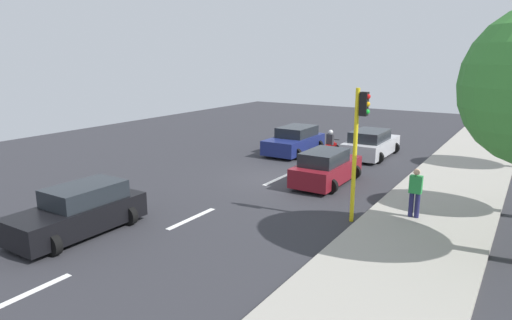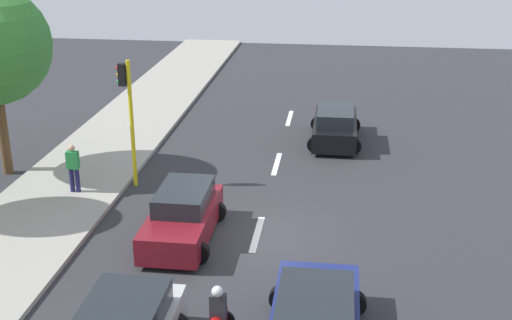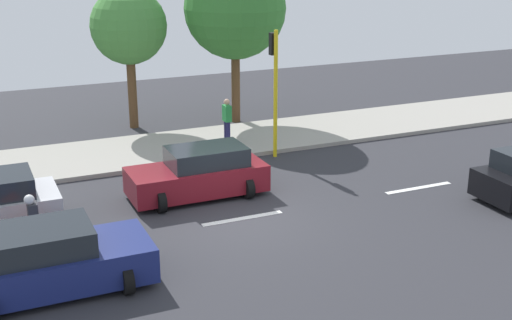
% 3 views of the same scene
% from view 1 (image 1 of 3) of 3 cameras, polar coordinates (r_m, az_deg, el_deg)
% --- Properties ---
extents(ground_plane, '(40.00, 60.00, 0.10)m').
position_cam_1_polar(ground_plane, '(20.37, 2.78, -2.61)').
color(ground_plane, '#2D2D33').
extents(sidewalk, '(4.00, 60.00, 0.15)m').
position_cam_1_polar(sidewalk, '(18.09, 22.51, -5.27)').
color(sidewalk, '#9E998E').
rests_on(sidewalk, ground).
extents(lane_stripe_far_north, '(0.20, 2.40, 0.01)m').
position_cam_1_polar(lane_stripe_far_north, '(12.20, -27.54, -15.10)').
color(lane_stripe_far_north, white).
rests_on(lane_stripe_far_north, ground).
extents(lane_stripe_north, '(0.20, 2.40, 0.01)m').
position_cam_1_polar(lane_stripe_north, '(15.67, -8.25, -7.43)').
color(lane_stripe_north, white).
rests_on(lane_stripe_north, ground).
extents(lane_stripe_mid, '(0.20, 2.40, 0.01)m').
position_cam_1_polar(lane_stripe_mid, '(20.35, 2.78, -2.46)').
color(lane_stripe_mid, white).
rests_on(lane_stripe_mid, ground).
extents(lane_stripe_south, '(0.20, 2.40, 0.01)m').
position_cam_1_polar(lane_stripe_south, '(25.59, 9.46, 0.62)').
color(lane_stripe_south, white).
rests_on(lane_stripe_south, ground).
extents(lane_stripe_far_south, '(0.20, 2.40, 0.01)m').
position_cam_1_polar(lane_stripe_far_south, '(31.10, 13.82, 2.64)').
color(lane_stripe_far_south, white).
rests_on(lane_stripe_far_south, ground).
extents(car_black, '(2.17, 4.22, 1.52)m').
position_cam_1_polar(car_black, '(15.15, -21.69, -6.16)').
color(car_black, black).
rests_on(car_black, ground).
extents(car_silver, '(2.35, 4.55, 1.52)m').
position_cam_1_polar(car_silver, '(25.55, 14.51, 1.98)').
color(car_silver, '#B7B7BC').
rests_on(car_silver, ground).
extents(car_maroon, '(2.15, 4.11, 1.52)m').
position_cam_1_polar(car_maroon, '(19.69, 8.98, -1.02)').
color(car_maroon, maroon).
rests_on(car_maroon, ground).
extents(car_dark_blue, '(2.37, 4.29, 1.52)m').
position_cam_1_polar(car_dark_blue, '(25.78, 4.98, 2.45)').
color(car_dark_blue, navy).
rests_on(car_dark_blue, ground).
extents(motorcycle, '(0.60, 1.30, 1.53)m').
position_cam_1_polar(motorcycle, '(25.08, 9.55, 1.85)').
color(motorcycle, black).
rests_on(motorcycle, ground).
extents(pedestrian_near_signal, '(0.40, 0.24, 1.69)m').
position_cam_1_polar(pedestrian_near_signal, '(15.89, 19.73, -3.79)').
color(pedestrian_near_signal, '#1E1E4C').
rests_on(pedestrian_near_signal, sidewalk).
extents(traffic_light_corner, '(0.49, 0.24, 4.50)m').
position_cam_1_polar(traffic_light_corner, '(14.83, 12.99, 2.93)').
color(traffic_light_corner, yellow).
rests_on(traffic_light_corner, ground).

